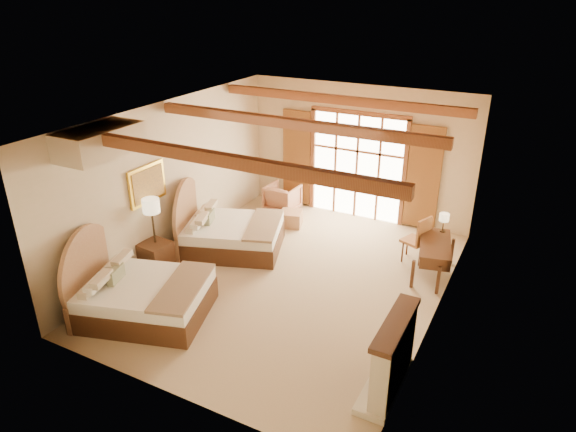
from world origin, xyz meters
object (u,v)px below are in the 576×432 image
Objects in this scene: desk at (434,258)px; bed_far at (226,231)px; bed_near at (138,292)px; armchair at (282,198)px; nightstand at (156,258)px.

bed_far is at bearing 178.86° from desk.
bed_far is (-0.01, 2.72, -0.01)m from bed_near.
bed_near is 1.76× the size of desk.
armchair is (0.13, 5.03, -0.07)m from bed_near.
desk is at bearing 23.64° from bed_near.
bed_near is 2.72m from bed_far.
bed_far is at bearing 88.24° from armchair.
bed_far reaches higher than armchair.
nightstand is 3.90m from armchair.
bed_near is 5.56m from desk.
bed_near is at bearing -109.54° from bed_far.
desk is (4.09, -1.41, 0.04)m from armchair.
bed_far is 4.33m from desk.
bed_near reaches higher than desk.
armchair is at bearing 66.82° from bed_far.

